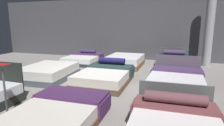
{
  "coord_description": "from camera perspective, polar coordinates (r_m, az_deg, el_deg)",
  "views": [
    {
      "loc": [
        2.05,
        -5.58,
        1.91
      ],
      "look_at": [
        0.07,
        0.66,
        0.6
      ],
      "focal_mm": 29.71,
      "sensor_mm": 36.0,
      "label": 1
    }
  ],
  "objects": [
    {
      "name": "price_sign",
      "position": [
        4.45,
        -29.9,
        -9.26
      ],
      "size": [
        0.28,
        0.24,
        1.17
      ],
      "color": "#3F3F44",
      "rests_on": "ground_plane"
    },
    {
      "name": "support_pillar",
      "position": [
        10.01,
        27.71,
        9.13
      ],
      "size": [
        0.4,
        0.4,
        3.5
      ],
      "primitive_type": "cylinder",
      "color": "#99999E",
      "rests_on": "ground_plane"
    },
    {
      "name": "bed_6",
      "position": [
        9.81,
        -8.83,
        1.19
      ],
      "size": [
        1.72,
        2.02,
        0.62
      ],
      "rotation": [
        0.0,
        0.0,
        0.03
      ],
      "color": "#272E3A",
      "rests_on": "ground_plane"
    },
    {
      "name": "bed_5",
      "position": [
        6.01,
        19.02,
        -5.36
      ],
      "size": [
        1.72,
        2.18,
        0.91
      ],
      "rotation": [
        0.0,
        0.0,
        -0.05
      ],
      "color": "#574D59",
      "rests_on": "ground_plane"
    },
    {
      "name": "showroom_back_wall",
      "position": [
        10.89,
        6.86,
        10.39
      ],
      "size": [
        18.0,
        0.06,
        3.5
      ],
      "primitive_type": "cube",
      "color": "#47474C",
      "rests_on": "ground_plane"
    },
    {
      "name": "ground_plane",
      "position": [
        6.24,
        -2.47,
        -6.59
      ],
      "size": [
        18.0,
        18.0,
        0.02
      ],
      "primitive_type": "cube",
      "color": "gray"
    },
    {
      "name": "bed_8",
      "position": [
        8.82,
        18.33,
        0.02
      ],
      "size": [
        1.51,
        2.16,
        0.86
      ],
      "rotation": [
        0.0,
        0.0,
        -0.02
      ],
      "color": "#4C4D54",
      "rests_on": "ground_plane"
    },
    {
      "name": "bed_3",
      "position": [
        7.22,
        -18.99,
        -2.7
      ],
      "size": [
        1.73,
        2.14,
        0.48
      ],
      "rotation": [
        0.0,
        0.0,
        0.06
      ],
      "color": "#49535B",
      "rests_on": "ground_plane"
    },
    {
      "name": "bed_4",
      "position": [
        6.34,
        -2.21,
        -4.0
      ],
      "size": [
        1.69,
        2.15,
        0.74
      ],
      "rotation": [
        0.0,
        0.0,
        -0.0
      ],
      "color": "brown",
      "rests_on": "ground_plane"
    },
    {
      "name": "bed_7",
      "position": [
        9.0,
        4.0,
        0.65
      ],
      "size": [
        1.67,
        2.12,
        0.5
      ],
      "rotation": [
        0.0,
        0.0,
        -0.02
      ],
      "color": "brown",
      "rests_on": "ground_plane"
    },
    {
      "name": "bed_1",
      "position": [
        3.88,
        -16.65,
        -15.29
      ],
      "size": [
        1.61,
        2.18,
        0.44
      ],
      "rotation": [
        0.0,
        0.0,
        0.01
      ],
      "color": "brown",
      "rests_on": "ground_plane"
    }
  ]
}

